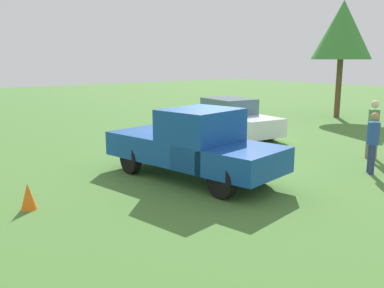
{
  "coord_description": "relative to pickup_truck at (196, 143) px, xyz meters",
  "views": [
    {
      "loc": [
        -8.56,
        7.34,
        3.0
      ],
      "look_at": [
        -0.48,
        0.95,
        0.9
      ],
      "focal_mm": 38.61,
      "sensor_mm": 36.0,
      "label": 1
    }
  ],
  "objects": [
    {
      "name": "ground_plane",
      "position": [
        0.61,
        -0.93,
        -0.94
      ],
      "size": [
        80.0,
        80.0,
        0.0
      ],
      "primitive_type": "plane",
      "color": "#477533"
    },
    {
      "name": "pickup_truck",
      "position": [
        0.0,
        0.0,
        0.0
      ],
      "size": [
        5.05,
        2.61,
        1.82
      ],
      "rotation": [
        0.0,
        0.0,
        0.17
      ],
      "color": "black",
      "rests_on": "ground_plane"
    },
    {
      "name": "sedan_near",
      "position": [
        3.97,
        -5.04,
        -0.25
      ],
      "size": [
        4.63,
        2.22,
        1.49
      ],
      "rotation": [
        0.0,
        0.0,
        3.02
      ],
      "color": "black",
      "rests_on": "ground_plane"
    },
    {
      "name": "person_bystander",
      "position": [
        -2.51,
        -4.03,
        -0.02
      ],
      "size": [
        0.45,
        0.45,
        1.65
      ],
      "rotation": [
        0.0,
        0.0,
        3.89
      ],
      "color": "navy",
      "rests_on": "ground_plane"
    },
    {
      "name": "person_visitor",
      "position": [
        -1.62,
        -5.69,
        0.08
      ],
      "size": [
        0.43,
        0.43,
        1.8
      ],
      "rotation": [
        0.0,
        0.0,
        5.16
      ],
      "color": "#7A6B51",
      "rests_on": "ground_plane"
    },
    {
      "name": "tree_back_right",
      "position": [
        4.41,
        -13.23,
        3.54
      ],
      "size": [
        3.05,
        3.05,
        5.99
      ],
      "color": "brown",
      "rests_on": "ground_plane"
    },
    {
      "name": "traffic_cone",
      "position": [
        0.41,
        4.06,
        -0.67
      ],
      "size": [
        0.32,
        0.32,
        0.55
      ],
      "primitive_type": "cone",
      "color": "orange",
      "rests_on": "ground_plane"
    }
  ]
}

